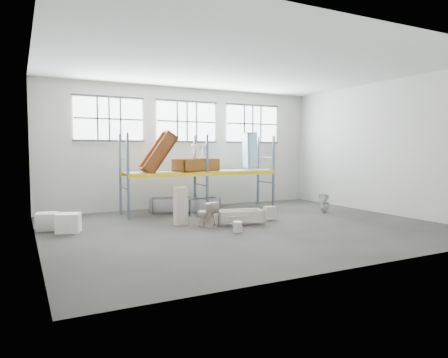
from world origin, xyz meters
TOP-DOWN VIEW (x-y plane):
  - floor at (0.00, 0.00)m, footprint 12.00×10.00m
  - ceiling at (0.00, 0.00)m, footprint 12.00×10.00m
  - wall_back at (0.00, 5.05)m, footprint 12.00×0.10m
  - wall_front at (0.00, -5.05)m, footprint 12.00×0.10m
  - wall_left at (-6.05, 0.00)m, footprint 0.10×10.00m
  - wall_right at (6.05, 0.00)m, footprint 0.10×10.00m
  - window_left at (-3.20, 4.94)m, footprint 2.60×0.04m
  - window_mid at (0.00, 4.94)m, footprint 2.60×0.04m
  - window_right at (3.20, 4.94)m, footprint 2.60×0.04m
  - rack_upright_la at (-3.00, 2.90)m, footprint 0.08×0.08m
  - rack_upright_lb at (-3.00, 4.10)m, footprint 0.08×0.08m
  - rack_upright_ma at (0.00, 2.90)m, footprint 0.08×0.08m
  - rack_upright_mb at (0.00, 4.10)m, footprint 0.08×0.08m
  - rack_upright_ra at (3.00, 2.90)m, footprint 0.08×0.08m
  - rack_upright_rb at (3.00, 4.10)m, footprint 0.08×0.08m
  - rack_beam_front at (0.00, 2.90)m, footprint 6.00×0.10m
  - rack_beam_back at (0.00, 4.10)m, footprint 6.00×0.10m
  - shelf_deck at (0.00, 3.50)m, footprint 5.90×1.10m
  - wet_patch at (0.00, 2.70)m, footprint 1.80×1.80m
  - bathtub_beige at (0.01, 0.43)m, footprint 1.66×1.07m
  - cistern_spare at (1.27, 0.52)m, footprint 0.43×0.21m
  - sink_in_tub at (0.52, 0.46)m, footprint 0.46×0.46m
  - toilet_beige at (-1.10, 0.57)m, footprint 0.60×0.85m
  - cistern_tall at (-1.75, 1.15)m, footprint 0.42×0.30m
  - toilet_white at (4.12, 1.04)m, footprint 0.36×0.35m
  - steel_tub_left at (-1.12, 3.92)m, footprint 1.60×0.91m
  - steel_tub_right at (0.14, 3.68)m, footprint 1.37×0.68m
  - rust_tub_flat at (-0.22, 3.45)m, footprint 1.89×1.25m
  - rust_tub_tilted at (-1.78, 3.32)m, footprint 1.41×0.88m
  - sink_on_shelf at (-0.14, 3.28)m, footprint 0.74×0.62m
  - blue_tub_upright at (2.24, 3.54)m, footprint 0.58×0.76m
  - bucket at (-0.69, -0.73)m, footprint 0.34×0.34m
  - carton_near at (-5.11, 1.49)m, footprint 0.79×0.73m
  - carton_far at (-5.64, 2.20)m, footprint 0.71×0.71m

SIDE VIEW (x-z plane):
  - floor at x=0.00m, z-range -0.10..0.00m
  - wet_patch at x=0.00m, z-range 0.00..0.00m
  - bucket at x=-0.69m, z-range 0.00..0.31m
  - sink_in_tub at x=0.52m, z-range 0.09..0.23m
  - bathtub_beige at x=0.01m, z-range 0.00..0.45m
  - steel_tub_right at x=0.14m, z-range 0.00..0.49m
  - carton_far at x=-5.64m, z-range 0.00..0.51m
  - carton_near at x=-5.11m, z-range 0.00..0.56m
  - steel_tub_left at x=-1.12m, z-range 0.00..0.56m
  - cistern_spare at x=1.27m, z-range 0.08..0.48m
  - toilet_white at x=4.12m, z-range 0.00..0.74m
  - toilet_beige at x=-1.10m, z-range 0.00..0.79m
  - cistern_tall at x=-1.75m, z-range 0.00..1.22m
  - rack_upright_la at x=-3.00m, z-range 0.00..3.00m
  - rack_upright_lb at x=-3.00m, z-range 0.00..3.00m
  - rack_upright_ma at x=0.00m, z-range 0.00..3.00m
  - rack_upright_mb at x=0.00m, z-range 0.00..3.00m
  - rack_upright_ra at x=3.00m, z-range 0.00..3.00m
  - rack_upright_rb at x=3.00m, z-range 0.00..3.00m
  - rack_beam_front at x=0.00m, z-range 1.43..1.57m
  - rack_beam_back at x=0.00m, z-range 1.43..1.57m
  - shelf_deck at x=0.00m, z-range 1.57..1.59m
  - rust_tub_flat at x=-0.22m, z-range 1.58..2.06m
  - sink_on_shelf at x=-0.14m, z-range 1.80..2.39m
  - rust_tub_tilted at x=-1.78m, z-range 1.47..3.12m
  - blue_tub_upright at x=2.24m, z-range 1.65..3.14m
  - wall_back at x=0.00m, z-range 0.00..5.00m
  - wall_front at x=0.00m, z-range 0.00..5.00m
  - wall_left at x=-6.05m, z-range 0.00..5.00m
  - wall_right at x=6.05m, z-range 0.00..5.00m
  - window_left at x=-3.20m, z-range 2.80..4.40m
  - window_mid at x=0.00m, z-range 2.80..4.40m
  - window_right at x=3.20m, z-range 2.80..4.40m
  - ceiling at x=0.00m, z-range 5.00..5.10m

